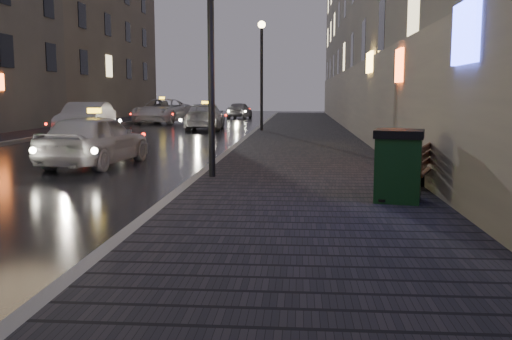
{
  "coord_description": "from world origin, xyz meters",
  "views": [
    {
      "loc": [
        3.73,
        -6.09,
        1.92
      ],
      "look_at": [
        3.11,
        1.89,
        0.85
      ],
      "focal_mm": 40.0,
      "sensor_mm": 36.0,
      "label": 1
    }
  ],
  "objects_px": {
    "taxi_near": "(95,140)",
    "trash_bin": "(398,165)",
    "taxi_mid": "(205,117)",
    "taxi_far": "(162,111)",
    "lamp_far": "(262,62)",
    "lamp_near": "(211,18)",
    "car_left_mid": "(86,119)",
    "car_far": "(239,110)",
    "bench": "(417,168)"
  },
  "relations": [
    {
      "from": "car_left_mid",
      "to": "car_far",
      "type": "distance_m",
      "value": 20.88
    },
    {
      "from": "taxi_near",
      "to": "car_left_mid",
      "type": "bearing_deg",
      "value": -61.18
    },
    {
      "from": "trash_bin",
      "to": "taxi_far",
      "type": "bearing_deg",
      "value": 124.03
    },
    {
      "from": "lamp_far",
      "to": "trash_bin",
      "type": "bearing_deg",
      "value": -79.3
    },
    {
      "from": "lamp_near",
      "to": "trash_bin",
      "type": "height_order",
      "value": "lamp_near"
    },
    {
      "from": "taxi_near",
      "to": "taxi_mid",
      "type": "bearing_deg",
      "value": -84.35
    },
    {
      "from": "lamp_near",
      "to": "lamp_far",
      "type": "relative_size",
      "value": 1.0
    },
    {
      "from": "lamp_near",
      "to": "bench",
      "type": "xyz_separation_m",
      "value": [
        4.0,
        -1.7,
        -2.89
      ]
    },
    {
      "from": "car_left_mid",
      "to": "trash_bin",
      "type": "bearing_deg",
      "value": -59.73
    },
    {
      "from": "bench",
      "to": "taxi_far",
      "type": "xyz_separation_m",
      "value": [
        -11.32,
        27.39,
        0.21
      ]
    },
    {
      "from": "lamp_far",
      "to": "trash_bin",
      "type": "relative_size",
      "value": 4.44
    },
    {
      "from": "taxi_near",
      "to": "bench",
      "type": "bearing_deg",
      "value": 156.04
    },
    {
      "from": "lamp_near",
      "to": "trash_bin",
      "type": "xyz_separation_m",
      "value": [
        3.51,
        -2.59,
        -2.73
      ]
    },
    {
      "from": "trash_bin",
      "to": "taxi_mid",
      "type": "relative_size",
      "value": 0.25
    },
    {
      "from": "trash_bin",
      "to": "taxi_mid",
      "type": "distance_m",
      "value": 22.49
    },
    {
      "from": "bench",
      "to": "car_left_mid",
      "type": "xyz_separation_m",
      "value": [
        -11.78,
        14.83,
        0.19
      ]
    },
    {
      "from": "taxi_near",
      "to": "trash_bin",
      "type": "bearing_deg",
      "value": 149.53
    },
    {
      "from": "lamp_far",
      "to": "taxi_near",
      "type": "distance_m",
      "value": 13.95
    },
    {
      "from": "taxi_far",
      "to": "car_far",
      "type": "relative_size",
      "value": 1.51
    },
    {
      "from": "taxi_mid",
      "to": "car_far",
      "type": "bearing_deg",
      "value": -95.47
    },
    {
      "from": "lamp_near",
      "to": "car_left_mid",
      "type": "height_order",
      "value": "lamp_near"
    },
    {
      "from": "lamp_far",
      "to": "taxi_mid",
      "type": "height_order",
      "value": "lamp_far"
    },
    {
      "from": "trash_bin",
      "to": "taxi_near",
      "type": "bearing_deg",
      "value": 155.84
    },
    {
      "from": "car_far",
      "to": "car_left_mid",
      "type": "bearing_deg",
      "value": 82.9
    },
    {
      "from": "lamp_near",
      "to": "lamp_far",
      "type": "height_order",
      "value": "same"
    },
    {
      "from": "taxi_mid",
      "to": "car_far",
      "type": "xyz_separation_m",
      "value": [
        0.35,
        14.59,
        -0.05
      ]
    },
    {
      "from": "trash_bin",
      "to": "taxi_far",
      "type": "relative_size",
      "value": 0.21
    },
    {
      "from": "trash_bin",
      "to": "taxi_far",
      "type": "distance_m",
      "value": 30.28
    },
    {
      "from": "trash_bin",
      "to": "taxi_far",
      "type": "height_order",
      "value": "taxi_far"
    },
    {
      "from": "lamp_near",
      "to": "taxi_far",
      "type": "bearing_deg",
      "value": 105.91
    },
    {
      "from": "car_far",
      "to": "taxi_far",
      "type": "bearing_deg",
      "value": 66.81
    },
    {
      "from": "taxi_mid",
      "to": "taxi_far",
      "type": "xyz_separation_m",
      "value": [
        -4.03,
        6.84,
        0.1
      ]
    },
    {
      "from": "car_left_mid",
      "to": "taxi_mid",
      "type": "xyz_separation_m",
      "value": [
        4.49,
        5.72,
        -0.08
      ]
    },
    {
      "from": "taxi_near",
      "to": "car_far",
      "type": "relative_size",
      "value": 1.08
    },
    {
      "from": "car_left_mid",
      "to": "taxi_far",
      "type": "relative_size",
      "value": 0.82
    },
    {
      "from": "taxi_near",
      "to": "taxi_far",
      "type": "xyz_separation_m",
      "value": [
        -3.73,
        22.88,
        0.1
      ]
    },
    {
      "from": "bench",
      "to": "taxi_near",
      "type": "height_order",
      "value": "taxi_near"
    },
    {
      "from": "trash_bin",
      "to": "car_far",
      "type": "distance_m",
      "value": 36.61
    },
    {
      "from": "taxi_far",
      "to": "lamp_far",
      "type": "bearing_deg",
      "value": -46.38
    },
    {
      "from": "lamp_far",
      "to": "taxi_near",
      "type": "relative_size",
      "value": 1.27
    },
    {
      "from": "taxi_far",
      "to": "car_far",
      "type": "height_order",
      "value": "taxi_far"
    },
    {
      "from": "taxi_near",
      "to": "taxi_mid",
      "type": "relative_size",
      "value": 0.86
    },
    {
      "from": "taxi_mid",
      "to": "taxi_far",
      "type": "distance_m",
      "value": 7.94
    },
    {
      "from": "bench",
      "to": "trash_bin",
      "type": "bearing_deg",
      "value": -98.14
    },
    {
      "from": "taxi_near",
      "to": "lamp_far",
      "type": "bearing_deg",
      "value": -98.5
    },
    {
      "from": "bench",
      "to": "taxi_mid",
      "type": "xyz_separation_m",
      "value": [
        -7.29,
        20.55,
        0.11
      ]
    },
    {
      "from": "lamp_near",
      "to": "trash_bin",
      "type": "distance_m",
      "value": 5.15
    },
    {
      "from": "bench",
      "to": "lamp_near",
      "type": "bearing_deg",
      "value": 177.29
    },
    {
      "from": "lamp_near",
      "to": "bench",
      "type": "distance_m",
      "value": 5.22
    },
    {
      "from": "car_left_mid",
      "to": "car_far",
      "type": "xyz_separation_m",
      "value": [
        4.84,
        20.31,
        -0.13
      ]
    }
  ]
}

